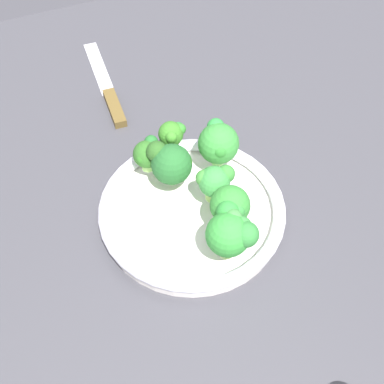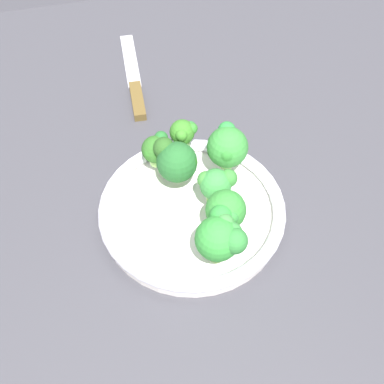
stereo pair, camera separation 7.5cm
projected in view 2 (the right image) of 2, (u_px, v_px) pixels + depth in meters
ground_plane at (212, 214)px, 82.64cm from camera, size 130.00×130.00×2.50cm
bowl at (192, 211)px, 79.22cm from camera, size 28.65×28.65×3.57cm
broccoli_floret_0 at (227, 147)px, 79.62cm from camera, size 6.49×6.80×7.34cm
broccoli_floret_1 at (156, 149)px, 80.66cm from camera, size 4.51×4.48×5.36cm
broccoli_floret_2 at (226, 212)px, 71.34cm from camera, size 5.78×6.17×7.40cm
broccoli_floret_3 at (219, 184)px, 75.65cm from camera, size 5.88×4.77×6.12cm
broccoli_floret_4 at (221, 238)px, 68.43cm from camera, size 6.79×6.29×7.67cm
broccoli_floret_5 at (176, 161)px, 78.13cm from camera, size 6.34×6.82×6.92cm
broccoli_floret_6 at (183, 134)px, 81.92cm from camera, size 4.53×4.39×6.12cm
knife at (135, 85)px, 99.66cm from camera, size 3.88×26.69×1.50cm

